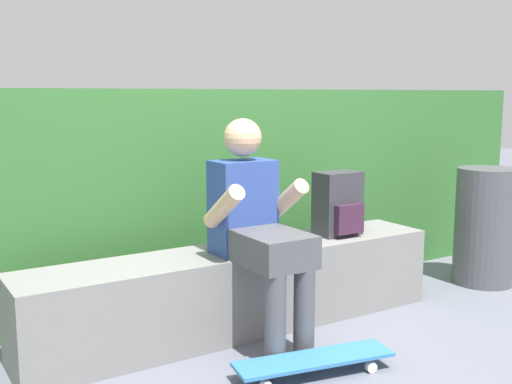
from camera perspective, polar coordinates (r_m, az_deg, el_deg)
The scene contains 7 objects.
ground_plane at distance 3.39m, azimuth 2.27°, elevation -14.64°, with size 24.00×24.00×0.00m, color slate.
bench_main at distance 3.64m, azimuth -1.50°, elevation -8.93°, with size 2.55×0.44×0.48m.
person_skater at distance 3.34m, azimuth 0.09°, elevation -2.87°, with size 0.49×0.62×1.23m.
skateboard_near_person at distance 3.15m, azimuth 5.30°, elevation -15.15°, with size 0.82×0.35×0.09m.
backpack_on_bench at distance 3.93m, azimuth 7.59°, elevation -1.15°, with size 0.28×0.23×0.40m.
hedge_row at distance 4.43m, azimuth -3.81°, elevation 0.33°, with size 5.26×0.79×1.39m.
trash_bin at distance 4.77m, azimuth 20.30°, elevation -2.95°, with size 0.43×0.43×0.84m.
Camera 1 is at (-1.76, -2.56, 1.36)m, focal length 43.56 mm.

